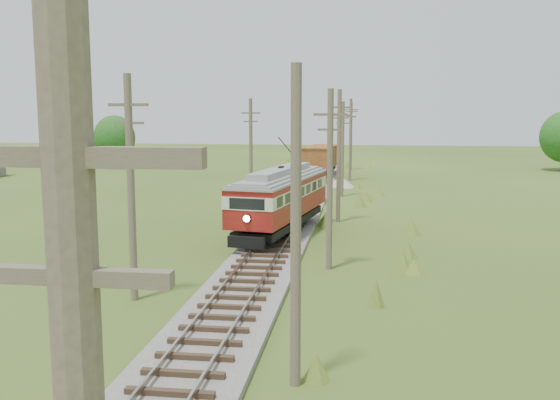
# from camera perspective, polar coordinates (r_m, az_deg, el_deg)

# --- Properties ---
(railbed_main) EXTENTS (3.60, 96.00, 0.57)m
(railbed_main) POSITION_cam_1_polar(r_m,az_deg,el_deg) (46.20, 1.51, -1.04)
(railbed_main) COLOR #605B54
(railbed_main) RESTS_ON ground
(streetcar) EXTENTS (4.74, 12.20, 5.51)m
(streetcar) POSITION_cam_1_polar(r_m,az_deg,el_deg) (37.32, 0.09, 0.46)
(streetcar) COLOR black
(streetcar) RESTS_ON ground
(gondola) EXTENTS (3.79, 9.34, 3.02)m
(gondola) POSITION_cam_1_polar(r_m,az_deg,el_deg) (72.14, 3.78, 3.85)
(gondola) COLOR black
(gondola) RESTS_ON ground
(gravel_pile) EXTENTS (2.92, 3.09, 1.06)m
(gravel_pile) POSITION_cam_1_polar(r_m,az_deg,el_deg) (63.23, 5.66, 1.68)
(gravel_pile) COLOR gray
(gravel_pile) RESTS_ON ground
(utility_pole_r_1) EXTENTS (0.30, 0.30, 8.80)m
(utility_pole_r_1) POSITION_cam_1_polar(r_m,az_deg,el_deg) (16.75, 1.45, -2.74)
(utility_pole_r_1) COLOR brown
(utility_pole_r_1) RESTS_ON ground
(utility_pole_r_2) EXTENTS (1.60, 0.30, 8.60)m
(utility_pole_r_2) POSITION_cam_1_polar(r_m,az_deg,el_deg) (29.56, 4.58, 2.02)
(utility_pole_r_2) COLOR brown
(utility_pole_r_2) RESTS_ON ground
(utility_pole_r_3) EXTENTS (1.60, 0.30, 9.00)m
(utility_pole_r_3) POSITION_cam_1_polar(r_m,az_deg,el_deg) (42.49, 5.40, 4.14)
(utility_pole_r_3) COLOR brown
(utility_pole_r_3) RESTS_ON ground
(utility_pole_r_4) EXTENTS (1.60, 0.30, 8.40)m
(utility_pole_r_4) POSITION_cam_1_polar(r_m,az_deg,el_deg) (55.48, 5.74, 4.75)
(utility_pole_r_4) COLOR brown
(utility_pole_r_4) RESTS_ON ground
(utility_pole_r_5) EXTENTS (1.60, 0.30, 8.90)m
(utility_pole_r_5) POSITION_cam_1_polar(r_m,az_deg,el_deg) (68.43, 6.46, 5.58)
(utility_pole_r_5) COLOR brown
(utility_pole_r_5) RESTS_ON ground
(utility_pole_r_6) EXTENTS (1.60, 0.30, 8.70)m
(utility_pole_r_6) POSITION_cam_1_polar(r_m,az_deg,el_deg) (81.43, 6.52, 5.91)
(utility_pole_r_6) COLOR brown
(utility_pole_r_6) RESTS_ON ground
(utility_pole_l_a) EXTENTS (1.60, 0.30, 9.00)m
(utility_pole_l_a) POSITION_cam_1_polar(r_m,az_deg,el_deg) (25.22, -13.48, 1.23)
(utility_pole_l_a) COLOR brown
(utility_pole_l_a) RESTS_ON ground
(utility_pole_l_b) EXTENTS (1.60, 0.30, 8.60)m
(utility_pole_l_b) POSITION_cam_1_polar(r_m,az_deg,el_deg) (52.29, -2.68, 4.69)
(utility_pole_l_b) COLOR brown
(utility_pole_l_b) RESTS_ON ground
(tree_mid_a) EXTENTS (5.46, 5.46, 7.03)m
(tree_mid_a) POSITION_cam_1_polar(r_m,az_deg,el_deg) (85.96, -14.89, 5.50)
(tree_mid_a) COLOR #38281C
(tree_mid_a) RESTS_ON ground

